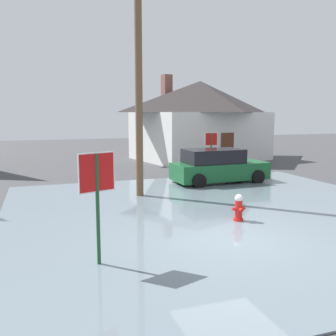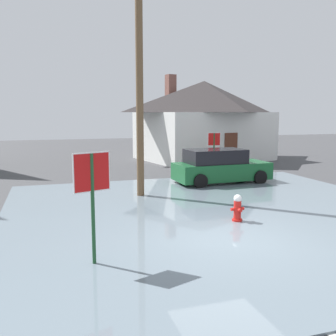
{
  "view_description": "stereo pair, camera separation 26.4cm",
  "coord_description": "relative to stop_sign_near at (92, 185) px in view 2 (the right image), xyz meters",
  "views": [
    {
      "loc": [
        -4.57,
        -8.34,
        3.24
      ],
      "look_at": [
        -0.33,
        4.04,
        1.33
      ],
      "focal_mm": 40.32,
      "sensor_mm": 36.0,
      "label": 1
    },
    {
      "loc": [
        -4.32,
        -8.42,
        3.24
      ],
      "look_at": [
        -0.33,
        4.04,
        1.33
      ],
      "focal_mm": 40.32,
      "sensor_mm": 36.0,
      "label": 2
    }
  ],
  "objects": [
    {
      "name": "utility_pole",
      "position": [
        2.55,
        6.31,
        3.09
      ],
      "size": [
        1.6,
        0.28,
        9.35
      ],
      "color": "brown",
      "rests_on": "ground"
    },
    {
      "name": "flood_puddle",
      "position": [
        4.5,
        3.04,
        -1.74
      ],
      "size": [
        13.84,
        13.4,
        0.04
      ],
      "primitive_type": "cube",
      "color": "slate",
      "rests_on": "ground"
    },
    {
      "name": "lane_stop_bar",
      "position": [
        3.39,
        -0.94,
        -1.76
      ],
      "size": [
        3.76,
        0.48,
        0.01
      ],
      "primitive_type": "cube",
      "rotation": [
        0.0,
        0.0,
        0.05
      ],
      "color": "silver",
      "rests_on": "ground"
    },
    {
      "name": "stop_sign_far",
      "position": [
        7.81,
        10.97,
        -0.21
      ],
      "size": [
        0.7,
        0.1,
        2.18
      ],
      "color": "#1E4C28",
      "rests_on": "ground"
    },
    {
      "name": "fire_hydrant",
      "position": [
        4.47,
        1.95,
        -1.35
      ],
      "size": [
        0.43,
        0.36,
        0.85
      ],
      "color": "red",
      "rests_on": "ground"
    },
    {
      "name": "ground_plane",
      "position": [
        3.47,
        0.57,
        -1.81
      ],
      "size": [
        80.0,
        80.0,
        0.1
      ],
      "primitive_type": "cube",
      "color": "#424244"
    },
    {
      "name": "house",
      "position": [
        9.67,
        16.79,
        1.06
      ],
      "size": [
        9.97,
        8.24,
        5.87
      ],
      "color": "silver",
      "rests_on": "ground"
    },
    {
      "name": "parked_car",
      "position": [
        6.75,
        7.96,
        -1.0
      ],
      "size": [
        4.5,
        2.13,
        1.59
      ],
      "color": "#195B2D",
      "rests_on": "ground"
    },
    {
      "name": "stop_sign_near",
      "position": [
        0.0,
        0.0,
        0.0
      ],
      "size": [
        0.79,
        0.3,
        2.44
      ],
      "color": "#1E4C28",
      "rests_on": "ground"
    }
  ]
}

